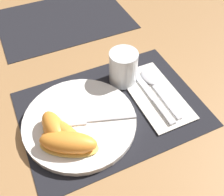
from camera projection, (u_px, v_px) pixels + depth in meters
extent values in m
plane|color=#A37547|center=(112.00, 109.00, 0.68)|extent=(3.00, 3.00, 0.00)
cube|color=black|center=(111.00, 109.00, 0.68)|extent=(0.46, 0.33, 0.00)
cube|color=black|center=(64.00, 19.00, 0.95)|extent=(0.46, 0.33, 0.00)
cylinder|color=white|center=(80.00, 121.00, 0.64)|extent=(0.28, 0.28, 0.02)
cylinder|color=silver|center=(123.00, 67.00, 0.71)|extent=(0.08, 0.08, 0.10)
cylinder|color=yellow|center=(123.00, 73.00, 0.73)|extent=(0.06, 0.06, 0.05)
cube|color=white|center=(155.00, 95.00, 0.71)|extent=(0.12, 0.23, 0.00)
cube|color=#BCBCC1|center=(164.00, 111.00, 0.66)|extent=(0.02, 0.09, 0.01)
cube|color=#BCBCC1|center=(143.00, 84.00, 0.73)|extent=(0.02, 0.13, 0.01)
cube|color=#BCBCC1|center=(167.00, 101.00, 0.69)|extent=(0.01, 0.13, 0.01)
ellipsoid|color=#BCBCC1|center=(148.00, 77.00, 0.74)|extent=(0.03, 0.06, 0.01)
cube|color=#BCBCC1|center=(112.00, 118.00, 0.63)|extent=(0.12, 0.05, 0.00)
cube|color=#BCBCC1|center=(71.00, 121.00, 0.63)|extent=(0.08, 0.05, 0.00)
ellipsoid|color=#F7C656|center=(55.00, 131.00, 0.61)|extent=(0.06, 0.10, 0.01)
ellipsoid|color=orange|center=(54.00, 127.00, 0.59)|extent=(0.05, 0.10, 0.04)
ellipsoid|color=#F7C656|center=(65.00, 136.00, 0.60)|extent=(0.09, 0.12, 0.01)
ellipsoid|color=orange|center=(64.00, 132.00, 0.59)|extent=(0.08, 0.12, 0.04)
ellipsoid|color=#F7C656|center=(66.00, 146.00, 0.58)|extent=(0.11, 0.11, 0.01)
ellipsoid|color=orange|center=(65.00, 143.00, 0.57)|extent=(0.11, 0.11, 0.03)
ellipsoid|color=#F7C656|center=(69.00, 146.00, 0.58)|extent=(0.14, 0.11, 0.01)
ellipsoid|color=orange|center=(68.00, 142.00, 0.57)|extent=(0.14, 0.11, 0.04)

